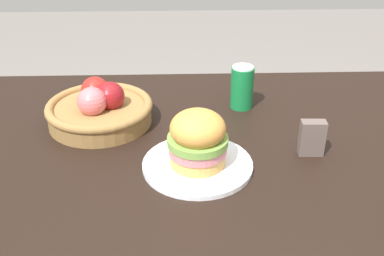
# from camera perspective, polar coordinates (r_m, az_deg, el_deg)

# --- Properties ---
(dining_table) EXTENTS (1.40, 0.90, 0.75)m
(dining_table) POSITION_cam_1_polar(r_m,az_deg,el_deg) (1.27, -0.36, -5.59)
(dining_table) COLOR black
(dining_table) RESTS_ON ground_plane
(plate) EXTENTS (0.26, 0.26, 0.01)m
(plate) POSITION_cam_1_polar(r_m,az_deg,el_deg) (1.11, 0.67, -4.48)
(plate) COLOR white
(plate) RESTS_ON dining_table
(sandwich) EXTENTS (0.14, 0.14, 0.13)m
(sandwich) POSITION_cam_1_polar(r_m,az_deg,el_deg) (1.08, 0.69, -1.30)
(sandwich) COLOR tan
(sandwich) RESTS_ON plate
(soda_can) EXTENTS (0.07, 0.07, 0.13)m
(soda_can) POSITION_cam_1_polar(r_m,az_deg,el_deg) (1.37, 6.05, 4.93)
(soda_can) COLOR #147238
(soda_can) RESTS_ON dining_table
(fruit_basket) EXTENTS (0.29, 0.29, 0.12)m
(fruit_basket) POSITION_cam_1_polar(r_m,az_deg,el_deg) (1.31, -11.07, 2.30)
(fruit_basket) COLOR olive
(fruit_basket) RESTS_ON dining_table
(napkin_holder) EXTENTS (0.06, 0.03, 0.09)m
(napkin_holder) POSITION_cam_1_polar(r_m,az_deg,el_deg) (1.18, 14.27, -1.17)
(napkin_holder) COLOR #594C47
(napkin_holder) RESTS_ON dining_table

